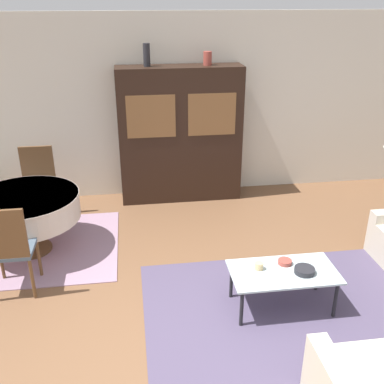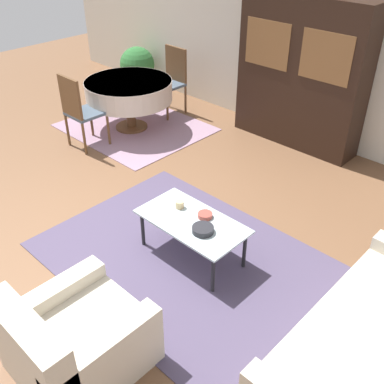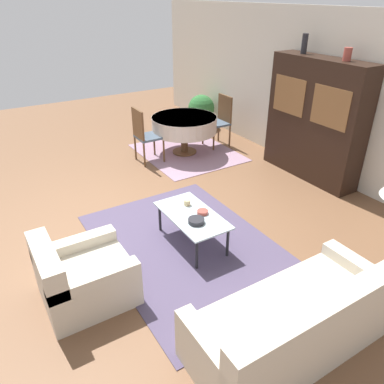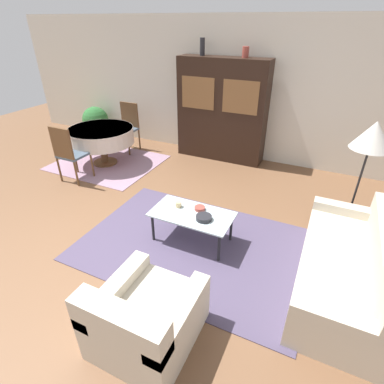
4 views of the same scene
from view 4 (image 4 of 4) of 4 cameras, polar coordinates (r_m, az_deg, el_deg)
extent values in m
plane|color=brown|center=(4.21, -15.70, -9.31)|extent=(14.00, 14.00, 0.00)
cube|color=beige|center=(6.53, 4.12, 19.00)|extent=(10.00, 0.06, 2.70)
cube|color=#4C425B|center=(4.01, 0.42, -10.06)|extent=(2.91, 2.01, 0.01)
cube|color=gray|center=(6.50, -15.67, 5.44)|extent=(2.03, 1.72, 0.01)
cube|color=beige|center=(3.72, 26.45, -13.59)|extent=(0.85, 1.95, 0.43)
cube|color=beige|center=(2.88, 27.01, -21.14)|extent=(0.85, 0.16, 0.12)
cube|color=beige|center=(4.30, 27.72, -3.09)|extent=(0.85, 0.16, 0.12)
cube|color=beige|center=(2.99, -8.27, -23.11)|extent=(0.83, 0.90, 0.42)
cube|color=beige|center=(2.54, -13.59, -23.40)|extent=(0.83, 0.20, 0.33)
cube|color=beige|center=(2.93, -14.39, -17.23)|extent=(0.16, 0.90, 0.12)
cube|color=beige|center=(2.66, -2.22, -22.32)|extent=(0.16, 0.90, 0.12)
cylinder|color=black|center=(4.01, -7.45, -6.68)|extent=(0.04, 0.04, 0.40)
cylinder|color=black|center=(3.67, 5.16, -10.47)|extent=(0.04, 0.04, 0.40)
cylinder|color=black|center=(4.31, -4.33, -3.54)|extent=(0.04, 0.04, 0.40)
cylinder|color=black|center=(4.00, 7.46, -6.70)|extent=(0.04, 0.04, 0.40)
cube|color=silver|center=(3.85, 0.00, -4.23)|extent=(1.05, 0.56, 0.02)
cube|color=black|center=(6.26, 5.68, 15.13)|extent=(1.79, 0.44, 1.99)
cube|color=brown|center=(6.14, 1.11, 18.32)|extent=(0.68, 0.01, 0.60)
cube|color=brown|center=(5.84, 9.18, 17.36)|extent=(0.68, 0.01, 0.60)
cylinder|color=brown|center=(6.48, -16.16, 5.49)|extent=(0.48, 0.48, 0.03)
cylinder|color=brown|center=(6.41, -16.42, 7.14)|extent=(0.14, 0.14, 0.44)
cylinder|color=beige|center=(6.28, -16.90, 10.23)|extent=(1.27, 1.27, 0.30)
cylinder|color=beige|center=(6.24, -17.08, 11.39)|extent=(1.28, 1.28, 0.03)
cylinder|color=brown|center=(6.17, -21.25, 5.49)|extent=(0.04, 0.04, 0.45)
cylinder|color=brown|center=(5.90, -18.47, 4.90)|extent=(0.04, 0.04, 0.45)
cylinder|color=brown|center=(5.93, -23.93, 3.95)|extent=(0.04, 0.04, 0.45)
cylinder|color=brown|center=(5.65, -21.16, 3.26)|extent=(0.04, 0.04, 0.45)
cube|color=#475666|center=(5.81, -21.65, 6.62)|extent=(0.44, 0.44, 0.04)
cube|color=brown|center=(5.59, -23.63, 8.51)|extent=(0.44, 0.04, 0.53)
cylinder|color=brown|center=(6.68, -11.95, 8.76)|extent=(0.04, 0.04, 0.45)
cylinder|color=brown|center=(6.93, -14.68, 9.18)|extent=(0.04, 0.04, 0.45)
cylinder|color=brown|center=(6.99, -9.99, 9.89)|extent=(0.04, 0.04, 0.45)
cylinder|color=brown|center=(7.22, -12.67, 10.28)|extent=(0.04, 0.04, 0.45)
cube|color=#475666|center=(6.87, -12.55, 11.48)|extent=(0.44, 0.44, 0.04)
cube|color=brown|center=(6.94, -11.81, 14.22)|extent=(0.44, 0.04, 0.53)
cylinder|color=black|center=(4.85, 27.07, -5.84)|extent=(0.28, 0.28, 0.02)
cylinder|color=black|center=(4.55, 28.83, 0.47)|extent=(0.03, 0.03, 1.20)
cone|color=beige|center=(4.28, 31.28, 9.23)|extent=(0.48, 0.48, 0.35)
cylinder|color=tan|center=(3.96, -2.60, -2.36)|extent=(0.08, 0.08, 0.07)
cylinder|color=#232328|center=(3.72, 2.27, -4.90)|extent=(0.20, 0.20, 0.05)
cylinder|color=#9E4238|center=(3.91, 1.48, -3.11)|extent=(0.14, 0.14, 0.04)
cylinder|color=#232328|center=(6.23, 1.98, 25.93)|extent=(0.09, 0.09, 0.31)
cylinder|color=#9E4238|center=(5.95, 10.16, 24.76)|extent=(0.12, 0.12, 0.19)
cylinder|color=#4C4C51|center=(8.03, -17.52, 10.56)|extent=(0.30, 0.30, 0.19)
sphere|color=#2D6B33|center=(7.93, -17.92, 13.00)|extent=(0.62, 0.62, 0.62)
camera|label=1|loc=(2.88, -82.91, 12.10)|focal=42.00mm
camera|label=2|loc=(1.11, 100.36, 16.50)|focal=42.00mm
camera|label=3|loc=(2.19, 97.72, 4.97)|focal=35.00mm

